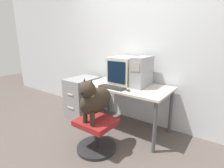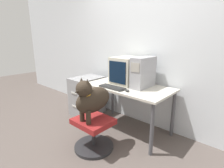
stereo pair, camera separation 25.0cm
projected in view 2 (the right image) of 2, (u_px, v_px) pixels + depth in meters
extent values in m
plane|color=#564C47|center=(113.00, 139.00, 2.60)|extent=(12.00, 12.00, 0.00)
cube|color=silver|center=(145.00, 47.00, 2.83)|extent=(8.00, 0.05, 2.60)
cube|color=beige|center=(129.00, 87.00, 2.67)|extent=(1.30, 0.72, 0.03)
cylinder|color=#4C4C51|center=(88.00, 105.00, 2.93)|extent=(0.05, 0.05, 0.71)
cylinder|color=#4C4C51|center=(152.00, 130.00, 2.15)|extent=(0.05, 0.05, 0.71)
cylinder|color=#4C4C51|center=(113.00, 96.00, 3.38)|extent=(0.05, 0.05, 0.71)
cylinder|color=#4C4C51|center=(173.00, 114.00, 2.60)|extent=(0.05, 0.05, 0.71)
cube|color=beige|center=(127.00, 70.00, 2.78)|extent=(0.38, 0.46, 0.42)
cube|color=black|center=(117.00, 72.00, 2.61)|extent=(0.31, 0.01, 0.33)
cube|color=#99999E|center=(143.00, 72.00, 2.56)|extent=(0.19, 0.43, 0.45)
cube|color=#9E998E|center=(135.00, 67.00, 2.37)|extent=(0.14, 0.01, 0.13)
cube|color=#2D2D2D|center=(112.00, 87.00, 2.56)|extent=(0.42, 0.15, 0.02)
cube|color=#292928|center=(112.00, 86.00, 2.56)|extent=(0.39, 0.12, 0.00)
ellipsoid|color=#333333|center=(127.00, 91.00, 2.38)|extent=(0.07, 0.04, 0.03)
cylinder|color=#262628|center=(94.00, 146.00, 2.38)|extent=(0.53, 0.53, 0.04)
cylinder|color=#262628|center=(94.00, 135.00, 2.34)|extent=(0.05, 0.05, 0.32)
cube|color=maroon|center=(93.00, 121.00, 2.29)|extent=(0.47, 0.42, 0.07)
ellipsoid|color=#33281E|center=(94.00, 100.00, 2.22)|extent=(0.22, 0.54, 0.32)
cylinder|color=#33281E|center=(82.00, 114.00, 2.20)|extent=(0.06, 0.06, 0.18)
cylinder|color=#33281E|center=(88.00, 117.00, 2.12)|extent=(0.06, 0.06, 0.18)
sphere|color=#33281E|center=(84.00, 89.00, 2.07)|extent=(0.20, 0.20, 0.20)
cone|color=black|center=(78.00, 92.00, 2.01)|extent=(0.09, 0.10, 0.09)
cone|color=#33281E|center=(81.00, 81.00, 2.09)|extent=(0.07, 0.07, 0.09)
cone|color=#33281E|center=(87.00, 83.00, 2.02)|extent=(0.07, 0.07, 0.09)
torus|color=orange|center=(86.00, 94.00, 2.11)|extent=(0.14, 0.14, 0.02)
cube|color=gray|center=(87.00, 96.00, 3.38)|extent=(0.43, 0.60, 0.73)
cube|color=beige|center=(74.00, 93.00, 3.12)|extent=(0.15, 0.01, 0.02)
cube|color=beige|center=(75.00, 106.00, 3.19)|extent=(0.15, 0.01, 0.02)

